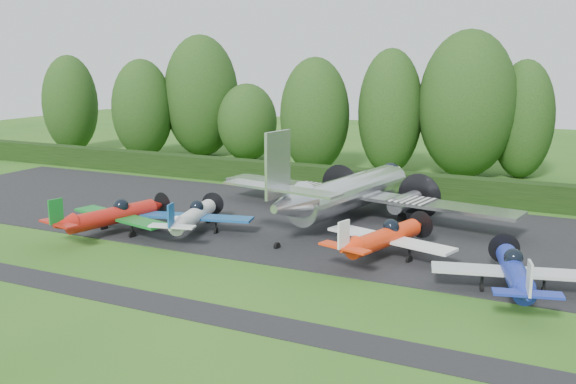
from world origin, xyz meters
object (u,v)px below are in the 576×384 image
at_px(light_plane_orange, 384,237).
at_px(light_plane_blue, 515,271).
at_px(light_plane_red, 113,215).
at_px(light_plane_white, 194,216).
at_px(transport_plane, 350,192).

height_order(light_plane_orange, light_plane_blue, light_plane_orange).
distance_m(light_plane_red, light_plane_white, 5.04).
bearing_deg(transport_plane, light_plane_orange, -66.42).
xyz_separation_m(transport_plane, light_plane_red, (-12.11, -9.81, -0.73)).
height_order(light_plane_red, light_plane_orange, light_plane_red).
height_order(transport_plane, light_plane_white, transport_plane).
relative_size(light_plane_red, light_plane_white, 1.08).
bearing_deg(light_plane_white, transport_plane, 57.24).
distance_m(light_plane_red, light_plane_orange, 17.03).
bearing_deg(light_plane_red, light_plane_orange, -4.11).
distance_m(light_plane_white, light_plane_blue, 19.73).
bearing_deg(light_plane_white, light_plane_blue, 5.93).
bearing_deg(light_plane_white, light_plane_red, -138.27).
xyz_separation_m(transport_plane, light_plane_orange, (4.70, -7.12, -0.77)).
height_order(transport_plane, light_plane_red, transport_plane).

